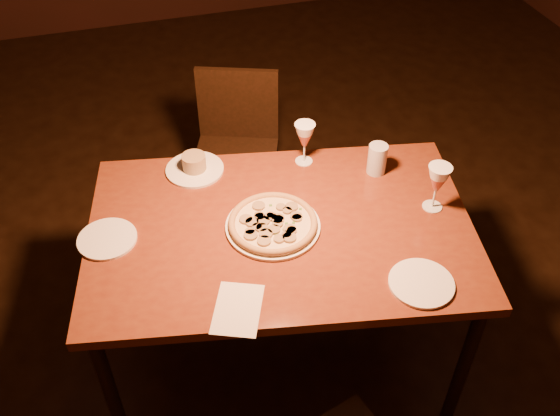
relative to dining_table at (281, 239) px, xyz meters
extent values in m
plane|color=black|center=(0.16, 0.00, -0.70)|extent=(7.00, 7.00, 0.00)
cube|color=brown|center=(0.00, 0.00, 0.05)|extent=(1.59, 1.18, 0.04)
cylinder|color=black|center=(-0.72, -0.27, -0.34)|extent=(0.05, 0.05, 0.73)
cylinder|color=black|center=(-0.57, 0.52, -0.34)|extent=(0.05, 0.05, 0.73)
cylinder|color=black|center=(0.57, -0.52, -0.34)|extent=(0.05, 0.05, 0.73)
cylinder|color=black|center=(0.72, 0.27, -0.34)|extent=(0.05, 0.05, 0.73)
cube|color=black|center=(0.01, 0.86, -0.26)|extent=(0.53, 0.53, 0.04)
cube|color=black|center=(0.08, 1.03, -0.05)|extent=(0.40, 0.17, 0.39)
cylinder|color=black|center=(-0.20, 0.76, -0.49)|extent=(0.04, 0.04, 0.42)
cylinder|color=black|center=(-0.09, 1.07, -0.49)|extent=(0.04, 0.04, 0.42)
cylinder|color=black|center=(0.11, 0.64, -0.49)|extent=(0.04, 0.04, 0.42)
cylinder|color=black|center=(0.23, 0.95, -0.49)|extent=(0.04, 0.04, 0.42)
cylinder|color=white|center=(-0.03, 0.00, 0.07)|extent=(0.36, 0.36, 0.01)
cylinder|color=beige|center=(-0.03, 0.00, 0.09)|extent=(0.32, 0.32, 0.01)
torus|color=tan|center=(-0.03, 0.00, 0.09)|extent=(0.33, 0.33, 0.03)
cylinder|color=white|center=(-0.25, 0.42, 0.07)|extent=(0.24, 0.24, 0.01)
cylinder|color=#9F815B|center=(-0.25, 0.42, 0.11)|extent=(0.10, 0.10, 0.07)
cylinder|color=silver|center=(0.47, 0.20, 0.13)|extent=(0.08, 0.08, 0.13)
cylinder|color=white|center=(-0.63, 0.11, 0.07)|extent=(0.22, 0.22, 0.01)
cylinder|color=white|center=(0.38, -0.41, 0.07)|extent=(0.23, 0.23, 0.01)
cube|color=silver|center=(-0.25, -0.34, 0.07)|extent=(0.22, 0.26, 0.00)
camera|label=1|loc=(-0.48, -1.61, 1.69)|focal=40.00mm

